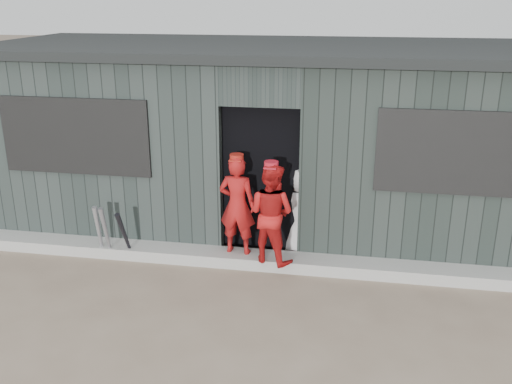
% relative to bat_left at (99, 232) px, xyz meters
% --- Properties ---
extents(ground, '(80.00, 80.00, 0.00)m').
position_rel_bat_left_xyz_m(ground, '(2.05, -1.69, -0.37)').
color(ground, '#725F4F').
rests_on(ground, ground).
extents(curb, '(8.00, 0.36, 0.15)m').
position_rel_bat_left_xyz_m(curb, '(2.05, 0.13, -0.29)').
color(curb, gray).
rests_on(curb, ground).
extents(bat_left, '(0.08, 0.18, 0.73)m').
position_rel_bat_left_xyz_m(bat_left, '(0.00, 0.00, 0.00)').
color(bat_left, '#97969F').
rests_on(bat_left, ground).
extents(bat_mid, '(0.13, 0.20, 0.74)m').
position_rel_bat_left_xyz_m(bat_mid, '(0.11, -0.03, 0.00)').
color(bat_mid, gray).
rests_on(bat_mid, ground).
extents(bat_right, '(0.13, 0.33, 0.71)m').
position_rel_bat_left_xyz_m(bat_right, '(0.37, -0.04, -0.01)').
color(bat_right, black).
rests_on(bat_right, ground).
extents(player_red_left, '(0.49, 0.34, 1.27)m').
position_rel_bat_left_xyz_m(player_red_left, '(1.80, 0.18, 0.42)').
color(player_red_left, maroon).
rests_on(player_red_left, curb).
extents(player_red_right, '(0.75, 0.67, 1.25)m').
position_rel_bat_left_xyz_m(player_red_right, '(2.25, 0.01, 0.41)').
color(player_red_right, '#B31616').
rests_on(player_red_right, curb).
extents(player_grey_back, '(0.61, 0.41, 1.23)m').
position_rel_bat_left_xyz_m(player_grey_back, '(2.60, 0.52, 0.25)').
color(player_grey_back, silver).
rests_on(player_grey_back, ground).
extents(dugout, '(8.30, 3.30, 2.62)m').
position_rel_bat_left_xyz_m(dugout, '(2.05, 1.82, 0.92)').
color(dugout, black).
rests_on(dugout, ground).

